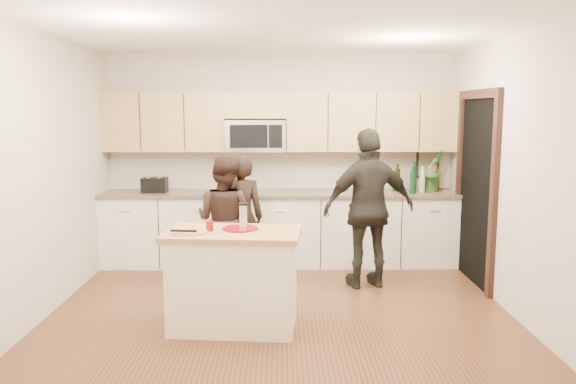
{
  "coord_description": "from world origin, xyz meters",
  "views": [
    {
      "loc": [
        0.02,
        -5.4,
        1.96
      ],
      "look_at": [
        0.08,
        0.35,
        1.13
      ],
      "focal_mm": 35.0,
      "sensor_mm": 36.0,
      "label": 1
    }
  ],
  "objects_px": {
    "island": "(234,279)",
    "woman_center": "(225,220)",
    "toaster": "(155,185)",
    "woman_left": "(241,218)",
    "woman_right": "(369,209)"
  },
  "relations": [
    {
      "from": "island",
      "to": "woman_center",
      "type": "xyz_separation_m",
      "value": [
        -0.21,
        1.35,
        0.28
      ]
    },
    {
      "from": "toaster",
      "to": "woman_left",
      "type": "relative_size",
      "value": 0.21
    },
    {
      "from": "island",
      "to": "woman_right",
      "type": "relative_size",
      "value": 0.71
    },
    {
      "from": "toaster",
      "to": "woman_left",
      "type": "height_order",
      "value": "woman_left"
    },
    {
      "from": "woman_right",
      "to": "woman_center",
      "type": "bearing_deg",
      "value": -16.97
    },
    {
      "from": "island",
      "to": "toaster",
      "type": "bearing_deg",
      "value": 123.82
    },
    {
      "from": "toaster",
      "to": "woman_right",
      "type": "height_order",
      "value": "woman_right"
    },
    {
      "from": "woman_left",
      "to": "woman_right",
      "type": "xyz_separation_m",
      "value": [
        1.45,
        -0.26,
        0.15
      ]
    },
    {
      "from": "woman_right",
      "to": "woman_left",
      "type": "bearing_deg",
      "value": -22.05
    },
    {
      "from": "toaster",
      "to": "woman_right",
      "type": "distance_m",
      "value": 2.76
    },
    {
      "from": "woman_left",
      "to": "island",
      "type": "bearing_deg",
      "value": 82.35
    },
    {
      "from": "toaster",
      "to": "woman_right",
      "type": "relative_size",
      "value": 0.17
    },
    {
      "from": "toaster",
      "to": "woman_left",
      "type": "bearing_deg",
      "value": -31.05
    },
    {
      "from": "woman_center",
      "to": "woman_right",
      "type": "bearing_deg",
      "value": -160.18
    },
    {
      "from": "island",
      "to": "woman_left",
      "type": "relative_size",
      "value": 0.85
    }
  ]
}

